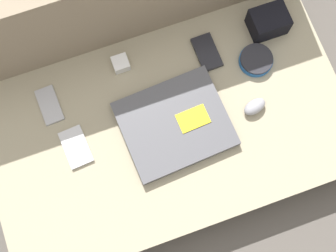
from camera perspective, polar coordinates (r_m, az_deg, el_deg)
The scene contains 10 objects.
ground_plane at distance 1.50m, azimuth -0.00°, elevation -1.29°, with size 8.00×8.00×0.00m, color #4C4742.
couch_seat at distance 1.44m, azimuth -0.00°, elevation -0.77°, with size 1.07×0.62×0.12m.
laptop at distance 1.37m, azimuth 0.79°, elevation 0.38°, with size 0.32×0.28×0.03m.
computer_mouse at distance 1.41m, azimuth 10.52°, elevation 2.34°, with size 0.08×0.06×0.03m.
speaker_puck at distance 1.46m, azimuth 10.69°, elevation 7.91°, with size 0.10×0.10×0.03m.
phone_silver at distance 1.39m, azimuth -11.16°, elevation -2.53°, with size 0.08×0.12×0.01m.
phone_black at distance 1.46m, azimuth 4.75°, elevation 8.93°, with size 0.07×0.12×0.01m.
phone_small at distance 1.44m, azimuth -14.25°, elevation 2.47°, with size 0.06×0.12×0.01m.
camera_pouch at distance 1.49m, azimuth 12.13°, elevation 12.32°, with size 0.11×0.09×0.07m.
charger_brick at distance 1.43m, azimuth -5.79°, elevation 7.59°, with size 0.05×0.05×0.03m.
Camera 1 is at (-0.11, -0.31, 1.47)m, focal length 50.00 mm.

